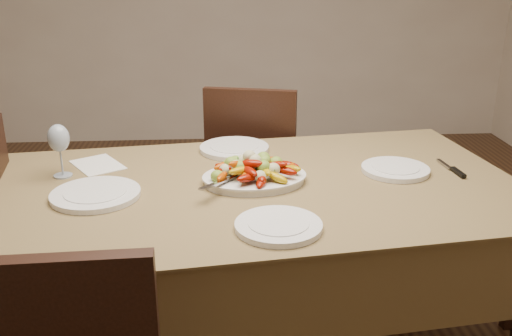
{
  "coord_description": "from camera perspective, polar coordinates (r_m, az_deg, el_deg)",
  "views": [
    {
      "loc": [
        0.04,
        -1.81,
        1.49
      ],
      "look_at": [
        0.16,
        0.01,
        0.82
      ],
      "focal_mm": 40.0,
      "sensor_mm": 36.0,
      "label": 1
    }
  ],
  "objects": [
    {
      "name": "dining_table",
      "position": [
        2.14,
        0.0,
        -11.15
      ],
      "size": [
        1.96,
        1.26,
        0.76
      ],
      "primitive_type": "cube",
      "rotation": [
        0.0,
        0.0,
        0.13
      ],
      "color": "brown",
      "rests_on": "ground"
    },
    {
      "name": "chair_far",
      "position": [
        2.86,
        0.1,
        -0.63
      ],
      "size": [
        0.51,
        0.51,
        0.95
      ],
      "primitive_type": null,
      "rotation": [
        0.0,
        0.0,
        2.9
      ],
      "color": "black",
      "rests_on": "ground"
    },
    {
      "name": "serving_platter",
      "position": [
        1.98,
        -0.15,
        -1.17
      ],
      "size": [
        0.38,
        0.3,
        0.02
      ],
      "primitive_type": "ellipsoid",
      "rotation": [
        0.0,
        0.0,
        0.13
      ],
      "color": "white",
      "rests_on": "dining_table"
    },
    {
      "name": "roasted_vegetables",
      "position": [
        1.96,
        -0.15,
        0.38
      ],
      "size": [
        0.31,
        0.23,
        0.09
      ],
      "primitive_type": null,
      "rotation": [
        0.0,
        0.0,
        0.13
      ],
      "color": "#760E02",
      "rests_on": "serving_platter"
    },
    {
      "name": "serving_spoon",
      "position": [
        1.92,
        -1.84,
        -0.68
      ],
      "size": [
        0.26,
        0.21,
        0.03
      ],
      "primitive_type": null,
      "rotation": [
        0.0,
        0.0,
        -0.61
      ],
      "color": "#9EA0A8",
      "rests_on": "serving_platter"
    },
    {
      "name": "plate_left",
      "position": [
        1.94,
        -15.74,
        -2.57
      ],
      "size": [
        0.29,
        0.29,
        0.02
      ],
      "primitive_type": "cylinder",
      "color": "white",
      "rests_on": "dining_table"
    },
    {
      "name": "plate_right",
      "position": [
        2.15,
        13.75,
        -0.16
      ],
      "size": [
        0.25,
        0.25,
        0.02
      ],
      "primitive_type": "cylinder",
      "color": "white",
      "rests_on": "dining_table"
    },
    {
      "name": "plate_far",
      "position": [
        2.32,
        -2.18,
        1.96
      ],
      "size": [
        0.28,
        0.28,
        0.02
      ],
      "primitive_type": "cylinder",
      "color": "white",
      "rests_on": "dining_table"
    },
    {
      "name": "plate_near",
      "position": [
        1.65,
        2.26,
        -5.83
      ],
      "size": [
        0.25,
        0.25,
        0.02
      ],
      "primitive_type": "cylinder",
      "color": "white",
      "rests_on": "dining_table"
    },
    {
      "name": "wine_glass",
      "position": [
        2.13,
        -19.02,
        1.78
      ],
      "size": [
        0.08,
        0.08,
        0.2
      ],
      "primitive_type": null,
      "color": "#8C99A5",
      "rests_on": "dining_table"
    },
    {
      "name": "menu_card",
      "position": [
        2.24,
        -15.55,
        0.31
      ],
      "size": [
        0.24,
        0.26,
        0.0
      ],
      "primitive_type": "cube",
      "rotation": [
        0.0,
        0.0,
        0.57
      ],
      "color": "silver",
      "rests_on": "dining_table"
    },
    {
      "name": "table_knife",
      "position": [
        2.22,
        18.99,
        -0.12
      ],
      "size": [
        0.03,
        0.2,
        0.01
      ],
      "primitive_type": null,
      "rotation": [
        0.0,
        0.0,
        0.09
      ],
      "color": "#9EA0A8",
      "rests_on": "dining_table"
    }
  ]
}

